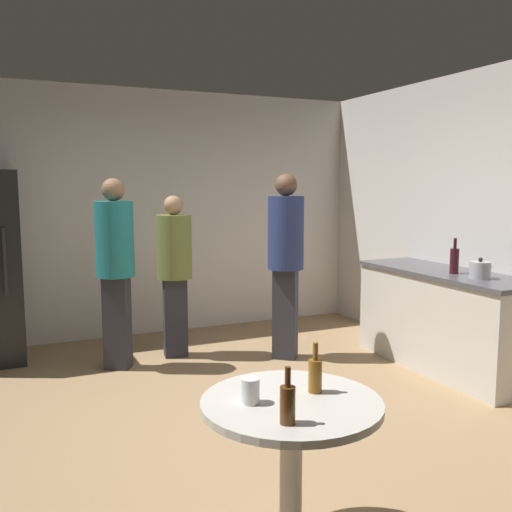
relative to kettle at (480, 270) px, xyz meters
name	(u,v)px	position (x,y,z in m)	size (l,w,h in m)	color
ground_plane	(220,429)	(-2.23, 0.14, -1.02)	(5.20, 5.20, 0.10)	#9E7C56
wall_back	(135,214)	(-2.23, 2.77, 0.38)	(5.32, 0.06, 2.70)	silver
wall_side_right	(504,222)	(0.40, 0.14, 0.38)	(0.06, 5.20, 2.70)	silver
kitchen_counter	(444,320)	(0.05, 0.43, -0.52)	(0.64, 1.81, 0.90)	beige
kettle	(480,270)	(0.00, 0.00, 0.00)	(0.24, 0.17, 0.18)	#B2B2B7
wine_bottle_on_counter	(454,260)	(-0.01, 0.29, 0.05)	(0.08, 0.08, 0.31)	#3F141E
foreground_table	(291,423)	(-2.45, -1.33, -0.34)	(0.80, 0.80, 0.73)	beige
beer_bottle_amber	(315,374)	(-2.31, -1.29, -0.15)	(0.06, 0.06, 0.23)	#8C5919
beer_bottle_brown	(288,403)	(-2.57, -1.54, -0.15)	(0.06, 0.06, 0.23)	#593314
plastic_cup_white	(250,391)	(-2.62, -1.29, -0.18)	(0.08, 0.08, 0.11)	white
person_in_navy_shirt	(286,251)	(-1.13, 1.30, 0.07)	(0.48, 0.48, 1.77)	#2D2D38
person_in_olive_shirt	(174,264)	(-2.08, 1.80, -0.06)	(0.39, 0.39, 1.57)	#2D2D38
person_in_teal_shirt	(115,259)	(-2.66, 1.65, 0.04)	(0.46, 0.46, 1.73)	#2D2D38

